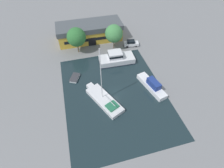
% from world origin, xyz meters
% --- Properties ---
extents(ground_plane, '(440.00, 440.00, 0.00)m').
position_xyz_m(ground_plane, '(0.00, 0.00, 0.00)').
color(ground_plane, slate).
extents(water_canal, '(22.24, 29.23, 0.01)m').
position_xyz_m(water_canal, '(0.00, 0.00, 0.00)').
color(water_canal, '#19282D').
rests_on(water_canal, ground).
extents(warehouse_building, '(19.44, 7.71, 5.10)m').
position_xyz_m(warehouse_building, '(-1.22, 23.80, 2.58)').
color(warehouse_building, gold).
rests_on(warehouse_building, ground).
extents(quay_tree_near_building, '(4.93, 4.93, 7.22)m').
position_xyz_m(quay_tree_near_building, '(4.57, 17.13, 4.75)').
color(quay_tree_near_building, brown).
rests_on(quay_tree_near_building, ground).
extents(quay_tree_by_water, '(5.11, 5.11, 7.41)m').
position_xyz_m(quay_tree_by_water, '(-5.68, 17.84, 4.86)').
color(quay_tree_by_water, brown).
rests_on(quay_tree_by_water, ground).
extents(parked_car, '(4.48, 2.52, 1.80)m').
position_xyz_m(parked_car, '(9.83, 16.94, 0.89)').
color(parked_car, silver).
rests_on(parked_car, ground).
extents(sailboat_moored, '(6.85, 10.66, 13.49)m').
position_xyz_m(sailboat_moored, '(-2.76, -1.45, 0.60)').
color(sailboat_moored, silver).
rests_on(sailboat_moored, water_canal).
extents(motor_cruiser, '(9.42, 4.42, 3.28)m').
position_xyz_m(motor_cruiser, '(3.48, 10.74, 1.18)').
color(motor_cruiser, silver).
rests_on(motor_cruiser, water_canal).
extents(small_dinghy, '(2.96, 3.61, 0.58)m').
position_xyz_m(small_dinghy, '(-8.04, 7.20, 0.30)').
color(small_dinghy, silver).
rests_on(small_dinghy, water_canal).
extents(cabin_boat, '(4.21, 8.94, 2.59)m').
position_xyz_m(cabin_boat, '(8.76, -0.52, 0.91)').
color(cabin_boat, white).
rests_on(cabin_boat, water_canal).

